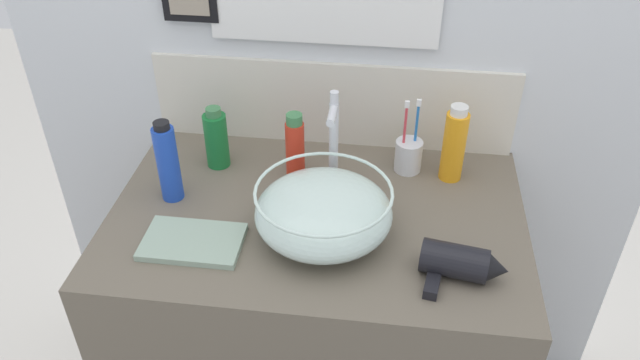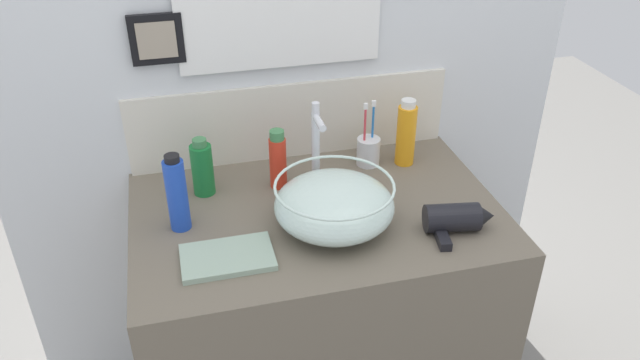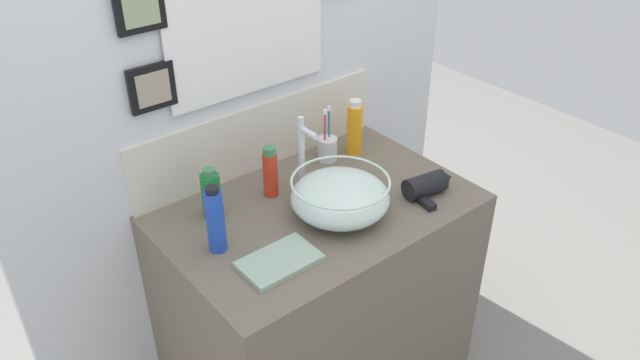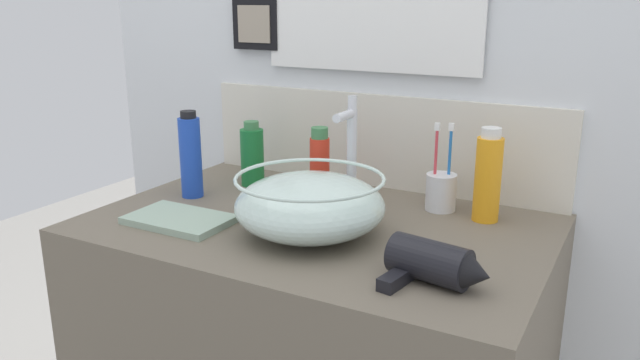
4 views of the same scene
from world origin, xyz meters
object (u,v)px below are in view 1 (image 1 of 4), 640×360
object	(u,v)px
faucet	(333,137)
soap_dispenser	(216,139)
hair_drier	(460,263)
spray_bottle	(295,146)
lotion_bottle	(454,145)
hand_towel	(193,242)
shampoo_bottle	(168,162)
toothbrush_cup	(408,155)
glass_bowl_sink	(324,212)

from	to	relation	value
faucet	soap_dispenser	bearing A→B (deg)	169.45
hair_drier	spray_bottle	world-z (taller)	spray_bottle
soap_dispenser	faucet	bearing A→B (deg)	-10.55
soap_dispenser	lotion_bottle	bearing A→B (deg)	1.88
hair_drier	hand_towel	bearing A→B (deg)	177.77
faucet	lotion_bottle	xyz separation A→B (m)	(0.30, 0.08, -0.05)
hair_drier	shampoo_bottle	xyz separation A→B (m)	(-0.71, 0.19, 0.07)
lotion_bottle	hand_towel	xyz separation A→B (m)	(-0.60, -0.35, -0.09)
lotion_bottle	toothbrush_cup	bearing A→B (deg)	169.34
toothbrush_cup	soap_dispenser	xyz separation A→B (m)	(-0.51, -0.04, 0.03)
spray_bottle	hand_towel	size ratio (longest dim) A/B	0.80
soap_dispenser	hand_towel	bearing A→B (deg)	-85.64
faucet	hand_towel	distance (m)	0.42
spray_bottle	toothbrush_cup	bearing A→B (deg)	11.34
spray_bottle	glass_bowl_sink	bearing A→B (deg)	-66.02
glass_bowl_sink	faucet	size ratio (longest dim) A/B	1.17
faucet	hand_towel	world-z (taller)	faucet
toothbrush_cup	lotion_bottle	xyz separation A→B (m)	(0.11, -0.02, 0.06)
spray_bottle	hand_towel	world-z (taller)	spray_bottle
shampoo_bottle	lotion_bottle	world-z (taller)	shampoo_bottle
faucet	toothbrush_cup	world-z (taller)	faucet
shampoo_bottle	lotion_bottle	size ratio (longest dim) A/B	1.03
hair_drier	soap_dispenser	distance (m)	0.72
lotion_bottle	hand_towel	world-z (taller)	lotion_bottle
shampoo_bottle	lotion_bottle	bearing A→B (deg)	14.26
glass_bowl_sink	shampoo_bottle	bearing A→B (deg)	166.56
toothbrush_cup	soap_dispenser	bearing A→B (deg)	-175.35
faucet	soap_dispenser	distance (m)	0.33
glass_bowl_sink	lotion_bottle	xyz separation A→B (m)	(0.30, 0.27, 0.03)
soap_dispenser	spray_bottle	bearing A→B (deg)	-4.69
faucet	lotion_bottle	bearing A→B (deg)	14.77
glass_bowl_sink	faucet	distance (m)	0.21
toothbrush_cup	hand_towel	xyz separation A→B (m)	(-0.49, -0.37, -0.04)
glass_bowl_sink	shampoo_bottle	world-z (taller)	shampoo_bottle
soap_dispenser	toothbrush_cup	bearing A→B (deg)	4.65
toothbrush_cup	hair_drier	bearing A→B (deg)	-73.22
toothbrush_cup	shampoo_bottle	world-z (taller)	shampoo_bottle
spray_bottle	soap_dispenser	bearing A→B (deg)	175.31
hair_drier	shampoo_bottle	size ratio (longest dim) A/B	0.89
glass_bowl_sink	shampoo_bottle	xyz separation A→B (m)	(-0.40, 0.10, 0.04)
glass_bowl_sink	soap_dispenser	world-z (taller)	soap_dispenser
shampoo_bottle	soap_dispenser	xyz separation A→B (m)	(0.08, 0.16, -0.02)
faucet	toothbrush_cup	size ratio (longest dim) A/B	1.30
lotion_bottle	soap_dispenser	distance (m)	0.63
faucet	hair_drier	xyz separation A→B (m)	(0.31, -0.29, -0.11)
hair_drier	soap_dispenser	bearing A→B (deg)	150.87
hair_drier	lotion_bottle	distance (m)	0.38
soap_dispenser	hand_towel	world-z (taller)	soap_dispenser
glass_bowl_sink	hair_drier	world-z (taller)	glass_bowl_sink
toothbrush_cup	lotion_bottle	size ratio (longest dim) A/B	0.98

